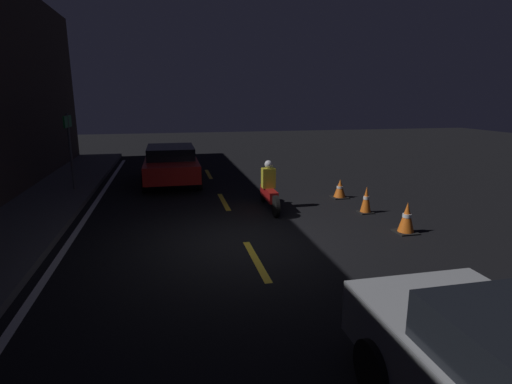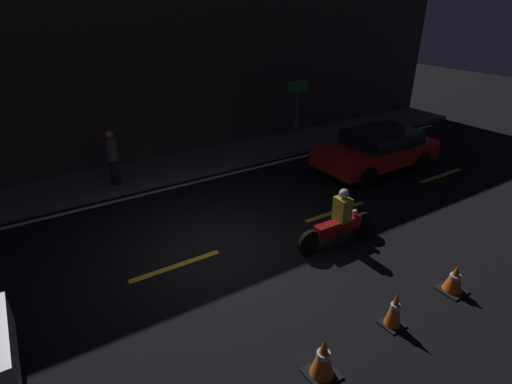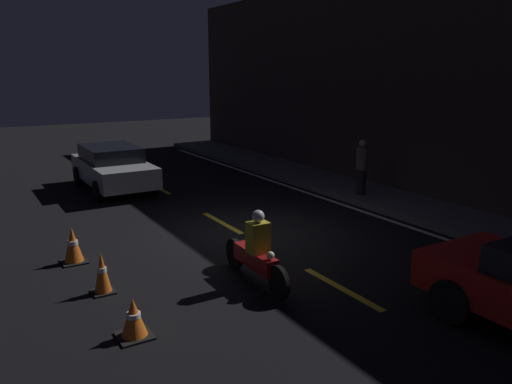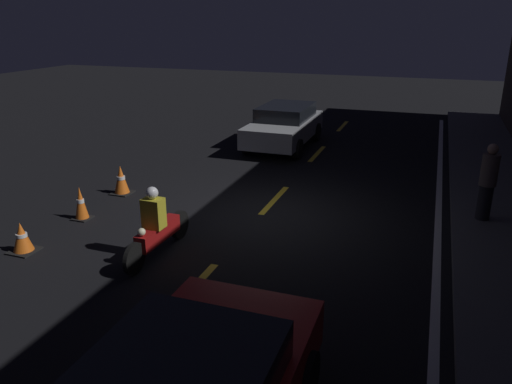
# 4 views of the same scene
# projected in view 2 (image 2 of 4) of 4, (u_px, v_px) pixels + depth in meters

# --- Properties ---
(ground_plane) EXTENTS (56.00, 56.00, 0.00)m
(ground_plane) POSITION_uv_depth(u_px,v_px,m) (218.00, 252.00, 8.90)
(ground_plane) COLOR black
(raised_curb) EXTENTS (28.00, 2.07, 0.15)m
(raised_curb) POSITION_uv_depth(u_px,v_px,m) (145.00, 174.00, 12.68)
(raised_curb) COLOR #4C4C4F
(raised_curb) RESTS_ON ground
(building_front) EXTENTS (28.00, 0.30, 6.70)m
(building_front) POSITION_uv_depth(u_px,v_px,m) (120.00, 62.00, 12.15)
(building_front) COLOR #382D28
(building_front) RESTS_ON ground
(lane_dash_c) EXTENTS (2.00, 0.14, 0.01)m
(lane_dash_c) POSITION_uv_depth(u_px,v_px,m) (176.00, 266.00, 8.42)
(lane_dash_c) COLOR gold
(lane_dash_c) RESTS_ON ground
(lane_dash_d) EXTENTS (2.00, 0.14, 0.01)m
(lane_dash_d) POSITION_uv_depth(u_px,v_px,m) (335.00, 211.00, 10.58)
(lane_dash_d) COLOR gold
(lane_dash_d) RESTS_ON ground
(lane_dash_e) EXTENTS (2.00, 0.14, 0.01)m
(lane_dash_e) POSITION_uv_depth(u_px,v_px,m) (441.00, 175.00, 12.74)
(lane_dash_e) COLOR gold
(lane_dash_e) RESTS_ON ground
(lane_solid_kerb) EXTENTS (25.20, 0.14, 0.01)m
(lane_solid_kerb) POSITION_uv_depth(u_px,v_px,m) (160.00, 191.00, 11.73)
(lane_solid_kerb) COLOR silver
(lane_solid_kerb) RESTS_ON ground
(taxi_red) EXTENTS (4.03, 1.96, 1.32)m
(taxi_red) POSITION_uv_depth(u_px,v_px,m) (377.00, 149.00, 12.84)
(taxi_red) COLOR red
(taxi_red) RESTS_ON ground
(motorcycle) EXTENTS (2.14, 0.37, 1.35)m
(motorcycle) POSITION_uv_depth(u_px,v_px,m) (338.00, 222.00, 8.99)
(motorcycle) COLOR black
(motorcycle) RESTS_ON ground
(traffic_cone_near) EXTENTS (0.48, 0.48, 0.72)m
(traffic_cone_near) POSITION_uv_depth(u_px,v_px,m) (323.00, 357.00, 5.84)
(traffic_cone_near) COLOR black
(traffic_cone_near) RESTS_ON ground
(traffic_cone_mid) EXTENTS (0.37, 0.37, 0.73)m
(traffic_cone_mid) POSITION_uv_depth(u_px,v_px,m) (395.00, 309.00, 6.75)
(traffic_cone_mid) COLOR black
(traffic_cone_mid) RESTS_ON ground
(traffic_cone_far) EXTENTS (0.48, 0.48, 0.59)m
(traffic_cone_far) POSITION_uv_depth(u_px,v_px,m) (455.00, 279.00, 7.59)
(traffic_cone_far) COLOR black
(traffic_cone_far) RESTS_ON ground
(pedestrian) EXTENTS (0.34, 0.34, 1.61)m
(pedestrian) POSITION_uv_depth(u_px,v_px,m) (113.00, 158.00, 11.47)
(pedestrian) COLOR black
(pedestrian) RESTS_ON raised_curb
(shop_sign) EXTENTS (0.90, 0.08, 2.40)m
(shop_sign) POSITION_uv_depth(u_px,v_px,m) (297.00, 99.00, 14.28)
(shop_sign) COLOR #4C4C51
(shop_sign) RESTS_ON raised_curb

